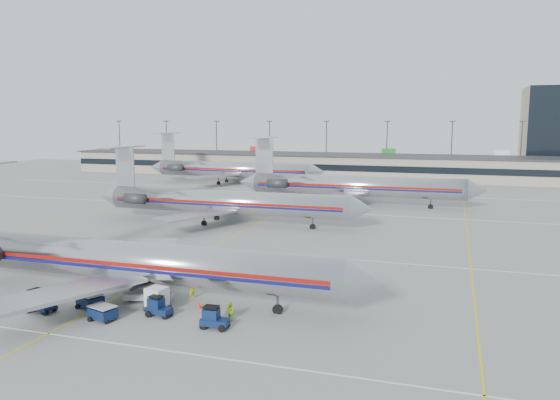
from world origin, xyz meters
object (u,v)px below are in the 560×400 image
at_px(jet_second_row, 222,202).
at_px(jet_foreground, 125,260).
at_px(belt_loader, 150,293).
at_px(uld_container, 157,299).
at_px(tug_center, 158,307).

bearing_deg(jet_second_row, jet_foreground, -80.33).
xyz_separation_m(jet_second_row, belt_loader, (8.48, -34.75, -2.66)).
relative_size(jet_second_row, uld_container, 21.32).
relative_size(jet_second_row, belt_loader, 8.76).
height_order(jet_foreground, belt_loader, jet_foreground).
distance_m(uld_container, belt_loader, 2.62).
bearing_deg(jet_second_row, tug_center, -73.69).
bearing_deg(belt_loader, jet_second_row, 85.47).
relative_size(jet_foreground, belt_loader, 8.75).
bearing_deg(tug_center, jet_second_row, 115.93).
bearing_deg(tug_center, belt_loader, 139.75).
relative_size(uld_container, belt_loader, 0.41).
relative_size(jet_second_row, tug_center, 20.27).
distance_m(jet_second_row, belt_loader, 35.87).
height_order(jet_foreground, jet_second_row, jet_second_row).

